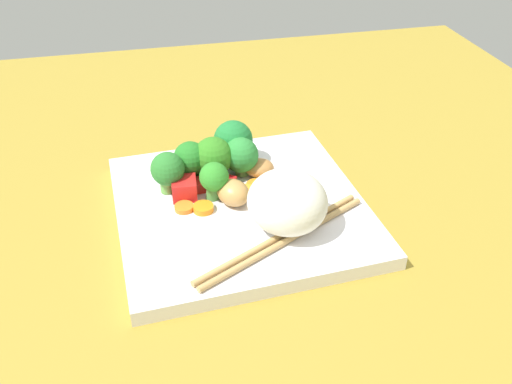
% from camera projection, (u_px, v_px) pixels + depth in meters
% --- Properties ---
extents(ground_plane, '(1.10, 1.10, 0.02)m').
position_uv_depth(ground_plane, '(240.00, 221.00, 0.63)').
color(ground_plane, olive).
extents(square_plate, '(0.28, 0.28, 0.02)m').
position_uv_depth(square_plate, '(240.00, 208.00, 0.62)').
color(square_plate, white).
rests_on(square_plate, ground_plane).
extents(rice_mound, '(0.10, 0.10, 0.06)m').
position_uv_depth(rice_mound, '(287.00, 202.00, 0.57)').
color(rice_mound, white).
rests_on(rice_mound, square_plate).
extents(broccoli_floret_0, '(0.03, 0.03, 0.05)m').
position_uv_depth(broccoli_floret_0, '(214.00, 178.00, 0.61)').
color(broccoli_floret_0, '#539C44').
rests_on(broccoli_floret_0, square_plate).
extents(broccoli_floret_1, '(0.04, 0.04, 0.05)m').
position_uv_depth(broccoli_floret_1, '(190.00, 160.00, 0.64)').
color(broccoli_floret_1, '#5EA03F').
rests_on(broccoli_floret_1, square_plate).
extents(broccoli_floret_2, '(0.04, 0.04, 0.05)m').
position_uv_depth(broccoli_floret_2, '(168.00, 170.00, 0.62)').
color(broccoli_floret_2, '#68AD47').
rests_on(broccoli_floret_2, square_plate).
extents(broccoli_floret_3, '(0.05, 0.05, 0.05)m').
position_uv_depth(broccoli_floret_3, '(213.00, 157.00, 0.64)').
color(broccoli_floret_3, '#539A3A').
rests_on(broccoli_floret_3, square_plate).
extents(broccoli_floret_4, '(0.04, 0.04, 0.05)m').
position_uv_depth(broccoli_floret_4, '(241.00, 156.00, 0.65)').
color(broccoli_floret_4, '#639147').
rests_on(broccoli_floret_4, square_plate).
extents(broccoli_floret_5, '(0.05, 0.05, 0.06)m').
position_uv_depth(broccoli_floret_5, '(233.00, 140.00, 0.67)').
color(broccoli_floret_5, '#62A046').
rests_on(broccoli_floret_5, square_plate).
extents(carrot_slice_0, '(0.03, 0.03, 0.00)m').
position_uv_depth(carrot_slice_0, '(257.00, 186.00, 0.64)').
color(carrot_slice_0, orange).
rests_on(carrot_slice_0, square_plate).
extents(carrot_slice_1, '(0.03, 0.03, 0.01)m').
position_uv_depth(carrot_slice_1, '(203.00, 208.00, 0.60)').
color(carrot_slice_1, orange).
rests_on(carrot_slice_1, square_plate).
extents(carrot_slice_2, '(0.04, 0.04, 0.01)m').
position_uv_depth(carrot_slice_2, '(210.00, 158.00, 0.69)').
color(carrot_slice_2, '#F59A35').
rests_on(carrot_slice_2, square_plate).
extents(carrot_slice_3, '(0.03, 0.03, 0.01)m').
position_uv_depth(carrot_slice_3, '(184.00, 206.00, 0.61)').
color(carrot_slice_3, orange).
rests_on(carrot_slice_3, square_plate).
extents(carrot_slice_4, '(0.03, 0.03, 0.00)m').
position_uv_depth(carrot_slice_4, '(176.00, 170.00, 0.67)').
color(carrot_slice_4, orange).
rests_on(carrot_slice_4, square_plate).
extents(carrot_slice_5, '(0.04, 0.04, 0.01)m').
position_uv_depth(carrot_slice_5, '(244.00, 193.00, 0.63)').
color(carrot_slice_5, orange).
rests_on(carrot_slice_5, square_plate).
extents(pepper_chunk_0, '(0.04, 0.04, 0.02)m').
position_uv_depth(pepper_chunk_0, '(205.00, 164.00, 0.66)').
color(pepper_chunk_0, red).
rests_on(pepper_chunk_0, square_plate).
extents(pepper_chunk_1, '(0.03, 0.03, 0.01)m').
position_uv_depth(pepper_chunk_1, '(226.00, 182.00, 0.64)').
color(pepper_chunk_1, red).
rests_on(pepper_chunk_1, square_plate).
extents(pepper_chunk_2, '(0.03, 0.03, 0.02)m').
position_uv_depth(pepper_chunk_2, '(184.00, 188.00, 0.62)').
color(pepper_chunk_2, red).
rests_on(pepper_chunk_2, square_plate).
extents(pepper_chunk_3, '(0.03, 0.03, 0.01)m').
position_uv_depth(pepper_chunk_3, '(191.00, 159.00, 0.68)').
color(pepper_chunk_3, red).
rests_on(pepper_chunk_3, square_plate).
extents(pepper_chunk_4, '(0.02, 0.03, 0.01)m').
position_uv_depth(pepper_chunk_4, '(205.00, 184.00, 0.64)').
color(pepper_chunk_4, red).
rests_on(pepper_chunk_4, square_plate).
extents(chicken_piece_2, '(0.03, 0.04, 0.02)m').
position_uv_depth(chicken_piece_2, '(259.00, 168.00, 0.66)').
color(chicken_piece_2, '#BC8043').
rests_on(chicken_piece_2, square_plate).
extents(chicken_piece_3, '(0.05, 0.05, 0.03)m').
position_uv_depth(chicken_piece_3, '(234.00, 194.00, 0.61)').
color(chicken_piece_3, tan).
rests_on(chicken_piece_3, square_plate).
extents(chopstick_pair, '(0.11, 0.20, 0.01)m').
position_uv_depth(chopstick_pair, '(283.00, 239.00, 0.56)').
color(chopstick_pair, tan).
rests_on(chopstick_pair, square_plate).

